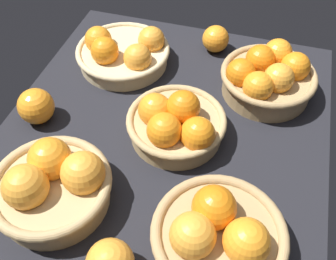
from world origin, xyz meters
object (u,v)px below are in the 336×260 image
at_px(basket_far_left, 268,77).
at_px(basket_near_left, 123,52).
at_px(basket_center, 176,123).
at_px(loose_orange_side_gap, 36,106).
at_px(basket_near_right, 53,184).
at_px(basket_far_right, 218,235).
at_px(loose_orange_front_gap, 216,39).

height_order(basket_far_left, basket_near_left, basket_far_left).
relative_size(basket_center, loose_orange_side_gap, 2.66).
bearing_deg(basket_center, basket_near_right, -39.21).
distance_m(basket_center, basket_near_left, 0.29).
height_order(basket_far_left, loose_orange_side_gap, basket_far_left).
bearing_deg(basket_near_left, basket_far_right, 37.82).
height_order(basket_near_right, basket_center, basket_near_right).
xyz_separation_m(basket_far_left, basket_far_right, (0.43, -0.03, -0.00)).
xyz_separation_m(basket_near_right, basket_near_left, (-0.42, -0.02, -0.01)).
relative_size(basket_near_right, basket_far_left, 1.01).
bearing_deg(loose_orange_front_gap, loose_orange_side_gap, -42.10).
height_order(basket_center, basket_far_right, same).
height_order(basket_near_right, basket_far_left, basket_near_right).
relative_size(basket_center, loose_orange_front_gap, 3.01).
bearing_deg(loose_orange_front_gap, basket_near_left, -60.11).
height_order(loose_orange_front_gap, loose_orange_side_gap, loose_orange_side_gap).
bearing_deg(loose_orange_side_gap, basket_near_left, 154.65).
xyz_separation_m(basket_near_right, loose_orange_side_gap, (-0.18, -0.14, -0.01)).
bearing_deg(loose_orange_side_gap, basket_far_left, 115.92).
xyz_separation_m(basket_near_right, basket_far_right, (0.01, 0.31, -0.00)).
xyz_separation_m(basket_near_left, loose_orange_front_gap, (-0.12, 0.22, -0.00)).
relative_size(basket_far_right, loose_orange_side_gap, 2.87).
xyz_separation_m(basket_far_right, loose_orange_front_gap, (-0.56, -0.12, -0.01)).
relative_size(basket_far_right, loose_orange_front_gap, 3.26).
relative_size(basket_far_left, basket_far_right, 0.97).
distance_m(basket_near_right, basket_center, 0.28).
bearing_deg(loose_orange_side_gap, basket_far_right, 67.10).
bearing_deg(basket_near_left, basket_far_left, 88.80).
relative_size(basket_center, basket_near_left, 0.89).
bearing_deg(basket_far_right, basket_far_left, 175.69).
bearing_deg(loose_orange_front_gap, basket_far_right, 12.07).
height_order(basket_near_left, basket_far_right, basket_far_right).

